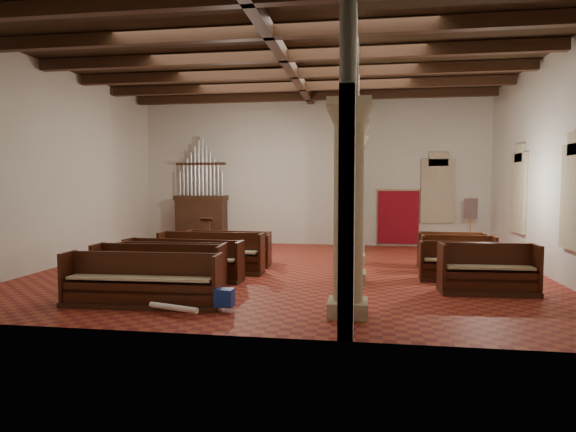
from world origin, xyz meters
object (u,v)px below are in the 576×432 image
(processional_banner, at_px, (470,230))
(aisle_pew_0, at_px, (488,277))
(pipe_organ, at_px, (201,211))
(nave_pew_0, at_px, (141,289))
(lectern, at_px, (207,235))

(processional_banner, bearing_deg, aisle_pew_0, -86.83)
(aisle_pew_0, bearing_deg, processional_banner, 78.31)
(pipe_organ, xyz_separation_m, nave_pew_0, (2.09, -9.91, -1.01))
(lectern, xyz_separation_m, nave_pew_0, (1.42, -8.58, -0.15))
(lectern, distance_m, nave_pew_0, 8.70)
(pipe_organ, relative_size, nave_pew_0, 1.33)
(pipe_organ, distance_m, aisle_pew_0, 12.19)
(pipe_organ, xyz_separation_m, aisle_pew_0, (9.41, -7.68, -0.98))
(aisle_pew_0, bearing_deg, nave_pew_0, -165.72)
(nave_pew_0, distance_m, aisle_pew_0, 7.65)
(lectern, bearing_deg, aisle_pew_0, -40.51)
(lectern, bearing_deg, processional_banner, 0.43)
(processional_banner, xyz_separation_m, nave_pew_0, (-8.47, -9.43, -0.40))
(nave_pew_0, bearing_deg, processional_banner, 46.03)
(lectern, bearing_deg, nave_pew_0, -85.09)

